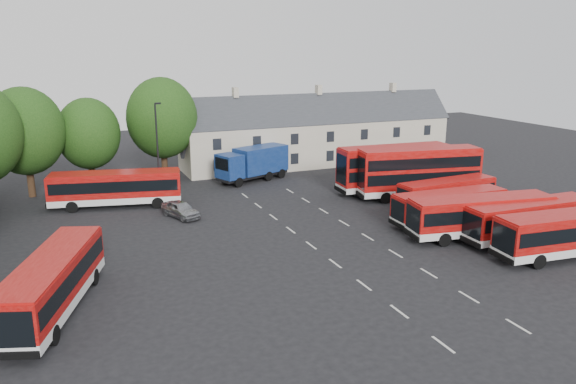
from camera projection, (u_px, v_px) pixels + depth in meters
name	position (u px, v px, depth m)	size (l,w,h in m)	color
ground	(323.00, 254.00, 41.19)	(140.00, 140.00, 0.00)	black
lane_markings	(340.00, 241.00, 43.91)	(5.15, 33.80, 0.01)	beige
treeline	(13.00, 142.00, 49.03)	(29.92, 32.59, 12.01)	black
terrace_houses	(318.00, 134.00, 72.23)	(35.70, 7.13, 10.06)	beige
bus_row_a	(572.00, 231.00, 40.16)	(11.91, 3.74, 3.31)	silver
bus_row_b	(530.00, 217.00, 43.58)	(11.27, 2.85, 3.17)	silver
bus_row_c	(481.00, 213.00, 44.28)	(12.03, 4.50, 3.32)	silver
bus_row_d	(450.00, 205.00, 47.69)	(10.30, 2.70, 2.89)	silver
bus_row_e	(447.00, 192.00, 52.03)	(10.13, 2.99, 2.83)	silver
bus_dd_south	(419.00, 170.00, 55.80)	(12.60, 4.88, 5.04)	silver
bus_dd_north	(394.00, 166.00, 57.97)	(12.12, 3.54, 4.90)	silver
bus_west	(52.00, 280.00, 31.73)	(6.39, 11.89, 3.30)	silver
bus_north	(116.00, 186.00, 52.75)	(12.27, 5.18, 3.38)	silver
box_truck	(253.00, 162.00, 63.14)	(9.03, 5.61, 3.78)	black
silver_car	(181.00, 209.00, 49.86)	(1.75, 4.34, 1.48)	#96989D
lamppost	(158.00, 149.00, 54.16)	(0.66, 0.42, 9.61)	black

